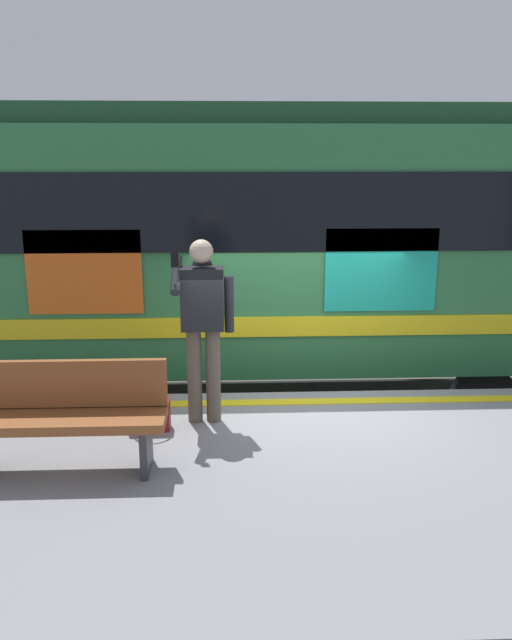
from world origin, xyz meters
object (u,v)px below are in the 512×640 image
(train_carriage, at_px, (233,235))
(handbag, at_px, (149,413))
(bench, at_px, (62,413))
(passenger, at_px, (203,316))

(train_carriage, relative_size, handbag, 24.81)
(handbag, relative_size, bench, 0.23)
(train_carriage, xyz_separation_m, bench, (1.43, 3.77, -0.98))
(passenger, xyz_separation_m, bench, (1.12, 0.94, -0.56))
(train_carriage, bearing_deg, passenger, 83.73)
(train_carriage, bearing_deg, handbag, 74.58)
(train_carriage, distance_m, passenger, 2.88)
(passenger, height_order, handbag, passenger)
(train_carriage, height_order, passenger, train_carriage)
(train_carriage, bearing_deg, bench, 69.21)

